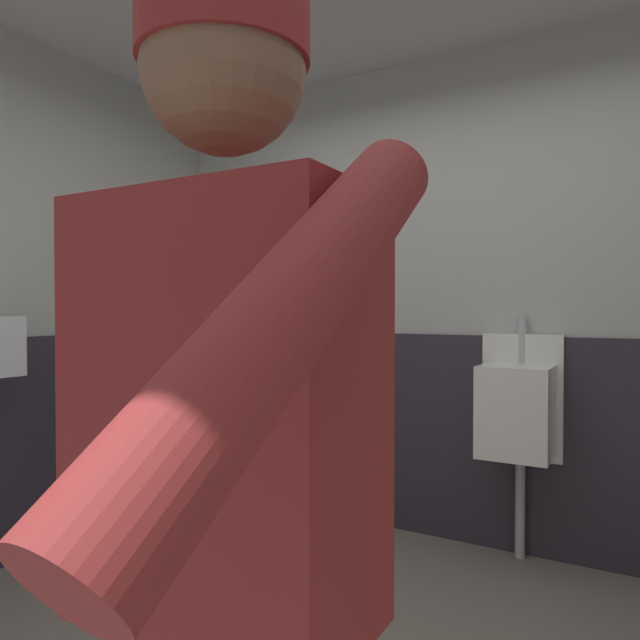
% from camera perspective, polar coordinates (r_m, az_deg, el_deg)
% --- Properties ---
extents(wall_back, '(4.37, 0.12, 2.69)m').
position_cam_1_polar(wall_back, '(3.30, 14.02, 2.18)').
color(wall_back, '#B2B2AD').
rests_on(wall_back, ground_plane).
extents(wainscot_band_back, '(3.77, 0.03, 1.14)m').
position_cam_1_polar(wainscot_band_back, '(3.31, 13.60, -11.35)').
color(wainscot_band_back, '#2D2833').
rests_on(wainscot_band_back, ground_plane).
extents(urinal_solo, '(0.40, 0.34, 1.24)m').
position_cam_1_polar(urinal_solo, '(3.05, 19.08, -8.43)').
color(urinal_solo, white).
rests_on(urinal_solo, ground_plane).
extents(person, '(0.65, 0.60, 1.73)m').
position_cam_1_polar(person, '(0.86, -9.82, -15.49)').
color(person, '#2D3342').
rests_on(person, ground_plane).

